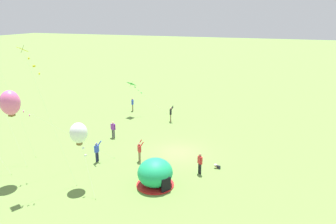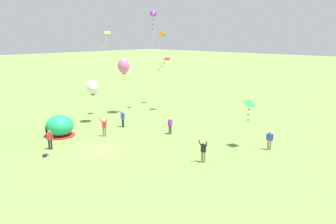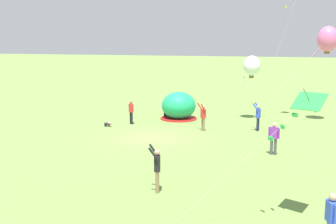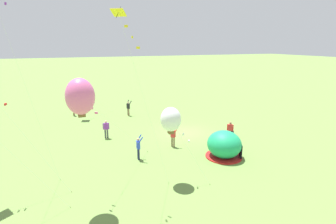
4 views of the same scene
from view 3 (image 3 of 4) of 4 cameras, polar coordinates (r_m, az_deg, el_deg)
The scene contains 12 objects.
ground_plane at distance 24.45m, azimuth -2.53°, elevation -3.71°, with size 300.00×300.00×0.00m, color olive.
popup_tent at distance 30.15m, azimuth 1.56°, elevation 0.84°, with size 2.81×2.81×2.10m.
toddler_crawling at distance 27.85m, azimuth -8.70°, elevation -1.75°, with size 0.27×0.55×0.32m.
person_flying_kite at distance 15.45m, azimuth -1.62°, elevation -8.08°, with size 0.71×0.60×1.89m.
person_strolling at distance 12.18m, azimuth 22.62°, elevation -14.14°, with size 0.56×0.35×1.72m.
person_near_tent at distance 21.23m, azimuth 15.11°, elevation -3.50°, with size 0.28×0.59×1.72m.
person_center_field at distance 26.14m, azimuth 5.12°, elevation -0.61°, with size 0.71×0.69×1.89m.
person_arms_raised at distance 26.77m, azimuth 12.94°, elevation -0.57°, with size 0.68×0.50×1.89m.
person_with_toddler at distance 28.40m, azimuth -5.37°, elevation 0.16°, with size 0.44×0.45×1.72m.
kite_white at distance 30.28m, azimuth 12.06°, elevation 6.56°, with size 2.16×2.71×4.86m.
kite_green at distance 12.92m, azimuth 19.04°, elevation 0.71°, with size 2.41×4.52×4.40m.
kite_pink at distance 30.72m, azimuth 22.16°, elevation 9.75°, with size 6.39×5.88×6.99m.
Camera 3 is at (21.90, 9.21, 5.78)m, focal length 42.00 mm.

